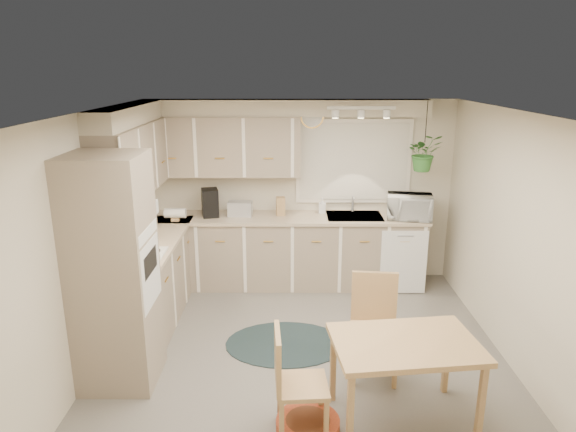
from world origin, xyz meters
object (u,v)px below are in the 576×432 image
object	(u,v)px
chair_left	(302,383)
chair_back	(374,329)
dining_table	(403,381)
pet_bed	(308,426)
braided_rug	(285,344)
microwave	(409,204)

from	to	relation	value
chair_left	chair_back	size ratio (longest dim) A/B	0.92
chair_back	dining_table	bearing A→B (deg)	107.55
chair_left	pet_bed	xyz separation A→B (m)	(0.05, -0.02, -0.38)
chair_back	braided_rug	xyz separation A→B (m)	(-0.82, 0.56, -0.47)
dining_table	braided_rug	size ratio (longest dim) A/B	0.91
pet_bed	dining_table	bearing A→B (deg)	12.29
microwave	braided_rug	bearing A→B (deg)	-126.62
microwave	dining_table	bearing A→B (deg)	-92.67
chair_left	microwave	size ratio (longest dim) A/B	1.59
chair_left	microwave	xyz separation A→B (m)	(1.41, 2.80, 0.69)
chair_back	pet_bed	size ratio (longest dim) A/B	1.89
braided_rug	microwave	distance (m)	2.41
dining_table	pet_bed	world-z (taller)	dining_table
chair_left	braided_rug	size ratio (longest dim) A/B	0.71
microwave	chair_back	bearing A→B (deg)	-99.85
dining_table	pet_bed	bearing A→B (deg)	-167.71
chair_left	chair_back	xyz separation A→B (m)	(0.68, 0.78, 0.04)
braided_rug	pet_bed	distance (m)	1.36
chair_left	microwave	bearing A→B (deg)	149.39
braided_rug	pet_bed	bearing A→B (deg)	-82.03
braided_rug	pet_bed	size ratio (longest dim) A/B	2.47
dining_table	chair_back	xyz separation A→B (m)	(-0.13, 0.63, 0.12)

